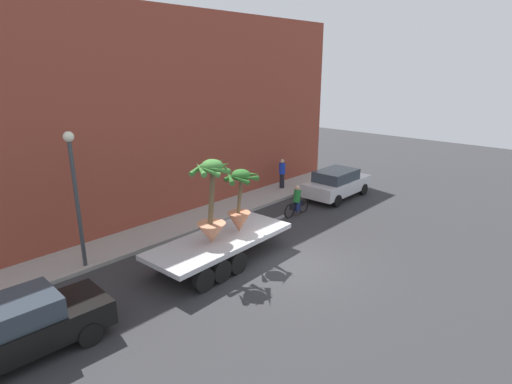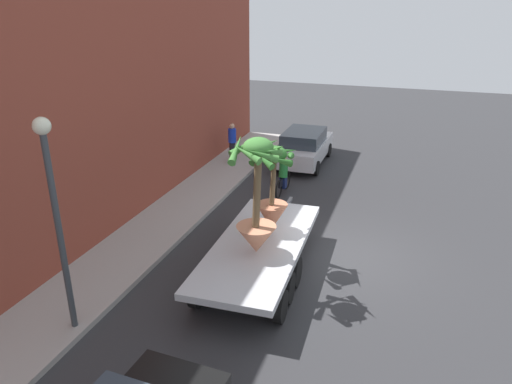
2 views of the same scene
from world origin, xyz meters
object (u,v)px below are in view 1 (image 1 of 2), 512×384
(street_lamp, at_px, (75,183))
(flatbed_trailer, at_px, (216,246))
(trailing_car, at_px, (14,329))
(potted_palm_middle, at_px, (212,207))
(cyclist, at_px, (297,202))
(potted_palm_rear, at_px, (240,204))
(pedestrian_near_gate, at_px, (282,173))
(parked_car, at_px, (337,183))

(street_lamp, bearing_deg, flatbed_trailer, -43.56)
(flatbed_trailer, relative_size, trailing_car, 1.50)
(potted_palm_middle, relative_size, cyclist, 1.64)
(potted_palm_middle, bearing_deg, trailing_car, -179.62)
(trailing_car, bearing_deg, potted_palm_rear, 0.30)
(potted_palm_middle, xyz_separation_m, street_lamp, (-3.22, 3.29, 0.91))
(potted_palm_rear, height_order, pedestrian_near_gate, potted_palm_rear)
(flatbed_trailer, relative_size, potted_palm_rear, 2.81)
(flatbed_trailer, height_order, cyclist, cyclist)
(parked_car, height_order, street_lamp, street_lamp)
(flatbed_trailer, height_order, pedestrian_near_gate, pedestrian_near_gate)
(cyclist, height_order, trailing_car, trailing_car)
(street_lamp, bearing_deg, parked_car, -9.04)
(flatbed_trailer, bearing_deg, street_lamp, 136.44)
(flatbed_trailer, relative_size, street_lamp, 1.40)
(cyclist, bearing_deg, street_lamp, 167.15)
(trailing_car, bearing_deg, pedestrian_near_gate, 15.25)
(potted_palm_middle, height_order, parked_car, potted_palm_middle)
(parked_car, bearing_deg, cyclist, -178.92)
(potted_palm_middle, distance_m, pedestrian_near_gate, 10.25)
(flatbed_trailer, xyz_separation_m, parked_car, (10.01, 1.10, 0.07))
(potted_palm_middle, bearing_deg, parked_car, 6.49)
(flatbed_trailer, xyz_separation_m, potted_palm_middle, (-0.17, -0.06, 1.56))
(flatbed_trailer, bearing_deg, parked_car, 6.24)
(parked_car, height_order, trailing_car, same)
(potted_palm_rear, distance_m, cyclist, 5.35)
(parked_car, bearing_deg, potted_palm_rear, -172.48)
(flatbed_trailer, height_order, potted_palm_middle, potted_palm_middle)
(flatbed_trailer, distance_m, parked_car, 10.07)
(flatbed_trailer, distance_m, potted_palm_rear, 1.80)
(pedestrian_near_gate, bearing_deg, flatbed_trailer, -155.05)
(cyclist, height_order, parked_car, parked_car)
(flatbed_trailer, xyz_separation_m, street_lamp, (-3.40, 3.23, 2.47))
(flatbed_trailer, bearing_deg, potted_palm_rear, -3.08)
(potted_palm_middle, bearing_deg, pedestrian_near_gate, 24.86)
(parked_car, distance_m, street_lamp, 13.79)
(flatbed_trailer, bearing_deg, pedestrian_near_gate, 24.95)
(potted_palm_middle, relative_size, street_lamp, 0.62)
(potted_palm_middle, relative_size, pedestrian_near_gate, 1.76)
(trailing_car, bearing_deg, street_lamp, 44.48)
(pedestrian_near_gate, bearing_deg, cyclist, -131.17)
(flatbed_trailer, distance_m, potted_palm_middle, 1.57)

